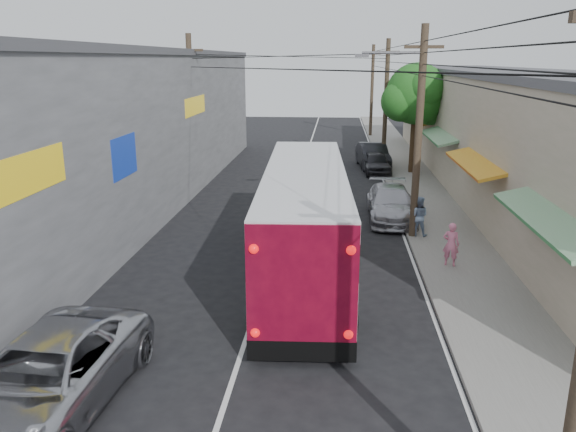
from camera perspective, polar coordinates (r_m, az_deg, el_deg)
name	(u,v)px	position (r m, az deg, el deg)	size (l,w,h in m)	color
sidewalk	(421,196)	(29.40, 13.32, 2.02)	(3.00, 80.00, 0.12)	slate
building_right	(506,131)	(31.76, 21.28, 8.05)	(7.09, 40.00, 6.25)	#B6A590
building_left	(114,126)	(28.52, -17.22, 8.68)	(7.20, 36.00, 7.25)	gray
utility_poles	(356,114)	(28.75, 6.97, 10.26)	(11.80, 45.28, 8.00)	#473828
street_tree	(418,96)	(34.69, 13.02, 11.80)	(4.40, 4.00, 6.60)	#3F2B19
coach_bus	(305,219)	(18.11, 1.73, -0.33)	(3.21, 12.13, 3.46)	silver
jeepney	(46,377)	(12.39, -23.40, -14.80)	(2.56, 5.55, 1.54)	#BBBCC3
parked_suv	(391,203)	(24.85, 10.44, 1.28)	(2.00, 4.93, 1.43)	#A8A8B0
parked_car_mid	(376,163)	(34.91, 8.92, 5.38)	(1.55, 3.85, 1.31)	#25252A
parked_car_far	(373,156)	(36.67, 8.61, 6.08)	(1.65, 4.75, 1.56)	black
pedestrian_near	(451,244)	(19.40, 16.23, -2.76)	(0.54, 0.35, 1.48)	pink
pedestrian_far	(418,216)	(22.36, 13.12, -0.01)	(0.76, 0.59, 1.56)	#8098BA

